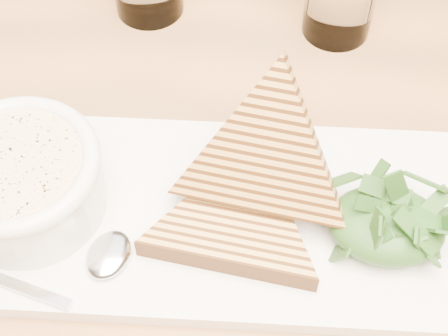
# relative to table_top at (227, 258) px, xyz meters

# --- Properties ---
(table_top) EXTENTS (1.30, 0.90, 0.04)m
(table_top) POSITION_rel_table_top_xyz_m (0.00, 0.00, 0.00)
(table_top) COLOR #A46A38
(table_top) RESTS_ON ground
(platter) EXTENTS (0.43, 0.22, 0.02)m
(platter) POSITION_rel_table_top_xyz_m (-0.01, 0.02, 0.03)
(platter) COLOR white
(platter) RESTS_ON table_top
(soup_bowl) EXTENTS (0.13, 0.13, 0.05)m
(soup_bowl) POSITION_rel_table_top_xyz_m (-0.16, 0.01, 0.06)
(soup_bowl) COLOR white
(soup_bowl) RESTS_ON platter
(soup) EXTENTS (0.11, 0.11, 0.01)m
(soup) POSITION_rel_table_top_xyz_m (-0.16, 0.01, 0.09)
(soup) COLOR beige
(soup) RESTS_ON soup_bowl
(bowl_rim) EXTENTS (0.13, 0.13, 0.01)m
(bowl_rim) POSITION_rel_table_top_xyz_m (-0.16, 0.01, 0.09)
(bowl_rim) COLOR white
(bowl_rim) RESTS_ON soup_bowl
(sandwich_flat) EXTENTS (0.18, 0.18, 0.02)m
(sandwich_flat) POSITION_rel_table_top_xyz_m (0.01, 0.01, 0.05)
(sandwich_flat) COLOR tan
(sandwich_flat) RESTS_ON platter
(sandwich_lean) EXTENTS (0.18, 0.19, 0.19)m
(sandwich_lean) POSITION_rel_table_top_xyz_m (0.02, 0.04, 0.09)
(sandwich_lean) COLOR tan
(sandwich_lean) RESTS_ON sandwich_flat
(salad_base) EXTENTS (0.09, 0.07, 0.04)m
(salad_base) POSITION_rel_table_top_xyz_m (0.12, 0.02, 0.05)
(salad_base) COLOR #10370E
(salad_base) RESTS_ON platter
(arugula_pile) EXTENTS (0.11, 0.10, 0.05)m
(arugula_pile) POSITION_rel_table_top_xyz_m (0.12, 0.02, 0.06)
(arugula_pile) COLOR #385F25
(arugula_pile) RESTS_ON platter
(spoon_bowl) EXTENTS (0.04, 0.05, 0.01)m
(spoon_bowl) POSITION_rel_table_top_xyz_m (-0.09, -0.03, 0.04)
(spoon_bowl) COLOR silver
(spoon_bowl) RESTS_ON platter
(spoon_handle) EXTENTS (0.11, 0.03, 0.00)m
(spoon_handle) POSITION_rel_table_top_xyz_m (-0.16, -0.06, 0.04)
(spoon_handle) COLOR silver
(spoon_handle) RESTS_ON platter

